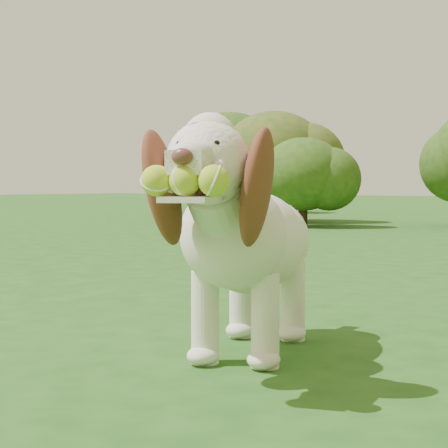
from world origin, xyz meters
The scene contains 5 objects.
ground centered at (0.00, 0.00, 0.00)m, with size 80.00×80.00×0.00m, color #1D4A15.
dog centered at (0.31, 0.18, 0.47)m, with size 0.78×1.33×0.89m.
shrub_a centered at (-4.11, 7.97, 0.82)m, with size 1.35×1.35×1.40m.
shrub_g centered at (-8.66, 12.21, 1.40)m, with size 2.30×2.30×2.38m.
shrub_e centered at (-5.37, 9.08, 1.16)m, with size 1.90×1.90×1.97m.
Camera 1 is at (1.94, -2.12, 0.66)m, focal length 60.00 mm.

